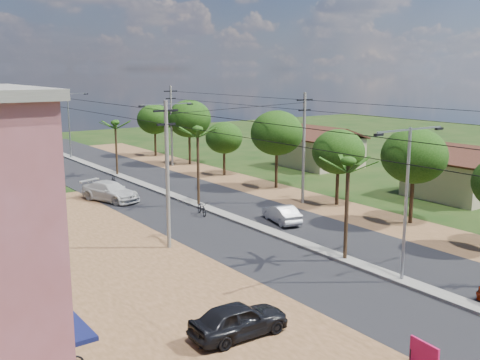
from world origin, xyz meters
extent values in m
plane|color=black|center=(0.00, 0.00, 0.00)|extent=(160.00, 160.00, 0.00)
cube|color=black|center=(0.00, 15.00, 0.02)|extent=(12.00, 110.00, 0.04)
cube|color=#605E56|center=(0.00, 18.00, 0.09)|extent=(1.00, 90.00, 0.18)
cube|color=#553A1D|center=(-15.00, 8.00, 0.02)|extent=(18.00, 46.00, 0.04)
cube|color=#553A1D|center=(8.50, 15.00, 0.01)|extent=(5.00, 90.00, 0.03)
cube|color=#0D123A|center=(-17.60, 0.00, 3.10)|extent=(0.80, 5.40, 0.15)
cube|color=navy|center=(-17.92, 0.00, 6.50)|extent=(0.12, 4.20, 1.20)
cube|color=#0D123A|center=(-17.60, 7.00, 3.10)|extent=(0.80, 5.40, 0.15)
cube|color=tan|center=(20.00, 10.00, 1.65)|extent=(7.00, 7.00, 3.30)
cube|color=tan|center=(21.00, 28.00, 1.65)|extent=(7.00, 7.00, 3.30)
cylinder|color=black|center=(9.70, 7.00, 2.27)|extent=(0.28, 0.28, 4.55)
ellipsoid|color=black|center=(9.70, 7.00, 4.88)|extent=(4.60, 4.60, 3.91)
cylinder|color=black|center=(9.40, 14.00, 2.03)|extent=(0.28, 0.28, 4.06)
ellipsoid|color=black|center=(9.40, 14.00, 4.35)|extent=(4.20, 4.20, 3.57)
cylinder|color=black|center=(9.60, 22.00, 2.38)|extent=(0.28, 0.28, 4.76)
ellipsoid|color=black|center=(9.60, 22.00, 5.10)|extent=(4.80, 4.80, 4.08)
cylinder|color=black|center=(9.20, 30.00, 1.82)|extent=(0.28, 0.28, 3.64)
ellipsoid|color=black|center=(9.20, 30.00, 3.90)|extent=(3.80, 3.80, 3.23)
cylinder|color=black|center=(9.80, 38.00, 2.45)|extent=(0.28, 0.28, 4.90)
ellipsoid|color=black|center=(9.80, 38.00, 5.25)|extent=(5.00, 5.00, 4.25)
cylinder|color=black|center=(9.50, 46.00, 2.17)|extent=(0.28, 0.28, 4.34)
ellipsoid|color=black|center=(9.50, 46.00, 4.65)|extent=(4.40, 4.40, 3.74)
cylinder|color=black|center=(0.00, 4.00, 2.90)|extent=(0.22, 0.22, 5.80)
cylinder|color=black|center=(0.00, 20.00, 3.10)|extent=(0.22, 0.22, 6.20)
cylinder|color=black|center=(0.00, 36.00, 2.75)|extent=(0.22, 0.22, 5.50)
cylinder|color=gray|center=(0.00, 0.00, 4.00)|extent=(0.16, 0.16, 8.00)
cube|color=gray|center=(1.20, 0.00, 7.90)|extent=(2.40, 0.08, 0.08)
cube|color=gray|center=(-1.20, 0.00, 7.90)|extent=(2.40, 0.08, 0.08)
cube|color=black|center=(2.30, 0.00, 7.80)|extent=(0.50, 0.18, 0.12)
cube|color=black|center=(-2.30, 0.00, 7.80)|extent=(0.50, 0.18, 0.12)
cylinder|color=gray|center=(0.00, 25.00, 4.00)|extent=(0.16, 0.16, 8.00)
cube|color=gray|center=(1.20, 25.00, 7.90)|extent=(2.40, 0.08, 0.08)
cube|color=gray|center=(-1.20, 25.00, 7.90)|extent=(2.40, 0.08, 0.08)
cube|color=black|center=(2.30, 25.00, 7.80)|extent=(0.50, 0.18, 0.12)
cube|color=black|center=(-2.30, 25.00, 7.80)|extent=(0.50, 0.18, 0.12)
cylinder|color=gray|center=(0.00, 50.00, 4.00)|extent=(0.16, 0.16, 8.00)
cube|color=gray|center=(1.20, 50.00, 7.90)|extent=(2.40, 0.08, 0.08)
cube|color=gray|center=(-1.20, 50.00, 7.90)|extent=(2.40, 0.08, 0.08)
cube|color=black|center=(2.30, 50.00, 7.80)|extent=(0.50, 0.18, 0.12)
cube|color=black|center=(-2.30, 50.00, 7.80)|extent=(0.50, 0.18, 0.12)
cylinder|color=#605E56|center=(-7.00, 12.00, 4.50)|extent=(0.24, 0.24, 9.00)
cube|color=black|center=(-7.00, 12.00, 8.40)|extent=(1.60, 0.12, 0.12)
cube|color=black|center=(-7.00, 12.00, 7.60)|extent=(1.20, 0.12, 0.12)
cylinder|color=#605E56|center=(-7.00, 34.00, 4.50)|extent=(0.24, 0.24, 9.00)
cube|color=black|center=(-7.00, 34.00, 8.40)|extent=(1.60, 0.12, 0.12)
cube|color=black|center=(-7.00, 34.00, 7.60)|extent=(1.20, 0.12, 0.12)
cylinder|color=#605E56|center=(7.50, 16.00, 4.50)|extent=(0.24, 0.24, 9.00)
cube|color=black|center=(7.50, 16.00, 8.40)|extent=(1.60, 0.12, 0.12)
cube|color=black|center=(7.50, 16.00, 7.60)|extent=(1.20, 0.12, 0.12)
cylinder|color=#605E56|center=(7.50, 38.00, 4.50)|extent=(0.24, 0.24, 9.00)
cube|color=black|center=(7.50, 38.00, 8.40)|extent=(1.60, 0.12, 0.12)
cube|color=black|center=(7.50, 38.00, 7.60)|extent=(1.20, 0.12, 0.12)
imported|color=#95979D|center=(2.28, 12.41, 0.64)|extent=(2.19, 4.09, 1.28)
imported|color=#B4B3AF|center=(-5.00, 25.85, 0.79)|extent=(3.93, 5.89, 1.58)
imported|color=black|center=(-10.27, 0.02, 0.72)|extent=(4.28, 1.84, 1.44)
imported|color=black|center=(-1.20, 17.54, 0.51)|extent=(1.15, 2.06, 1.03)
imported|color=black|center=(-2.12, 31.96, 0.46)|extent=(0.69, 1.59, 0.92)
cube|color=#BE114B|center=(-6.26, -6.00, 0.54)|extent=(0.21, 1.31, 1.09)
cylinder|color=black|center=(-6.26, -5.40, 0.27)|extent=(0.04, 0.04, 0.54)
camera|label=1|loc=(-22.63, -17.38, 10.79)|focal=42.00mm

